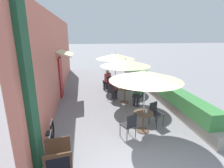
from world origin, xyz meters
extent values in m
cube|color=#C66B5B|center=(-2.55, 6.83, 2.10)|extent=(0.24, 13.66, 4.20)
cube|color=#19472D|center=(-2.37, 0.60, 2.10)|extent=(0.12, 0.56, 4.20)
cube|color=maroon|center=(-2.39, 6.15, 1.05)|extent=(0.08, 0.96, 2.10)
cube|color=beige|center=(-2.08, 6.15, 2.35)|extent=(0.78, 1.80, 0.30)
cube|color=gray|center=(2.75, 6.73, 0.23)|extent=(0.44, 12.66, 0.45)
cube|color=#387A3D|center=(2.75, 6.73, 0.73)|extent=(0.60, 12.02, 0.56)
cylinder|color=brown|center=(0.80, 1.87, 0.01)|extent=(0.44, 0.44, 0.02)
cylinder|color=brown|center=(0.80, 1.87, 0.35)|extent=(0.06, 0.06, 0.68)
cylinder|color=brown|center=(0.80, 1.87, 0.69)|extent=(0.69, 0.69, 0.02)
cylinder|color=#B7B7BC|center=(0.80, 1.87, 1.06)|extent=(0.04, 0.04, 2.12)
cone|color=beige|center=(0.80, 1.87, 2.01)|extent=(2.38, 2.38, 0.32)
sphere|color=#B7B7BC|center=(0.80, 1.87, 2.18)|extent=(0.07, 0.07, 0.07)
cube|color=#232328|center=(0.19, 1.58, 0.45)|extent=(0.53, 0.53, 0.04)
cube|color=#232328|center=(0.26, 1.41, 0.66)|extent=(0.36, 0.19, 0.42)
cylinder|color=#232328|center=(0.27, 1.82, 0.23)|extent=(0.02, 0.02, 0.45)
cylinder|color=#232328|center=(-0.05, 1.67, 0.23)|extent=(0.02, 0.02, 0.45)
cylinder|color=#232328|center=(0.43, 1.50, 0.23)|extent=(0.02, 0.02, 0.45)
cylinder|color=#232328|center=(0.10, 1.34, 0.23)|extent=(0.02, 0.02, 0.45)
cube|color=#232328|center=(1.42, 2.16, 0.45)|extent=(0.53, 0.53, 0.04)
cube|color=#232328|center=(1.34, 2.33, 0.66)|extent=(0.36, 0.19, 0.42)
cylinder|color=#232328|center=(1.34, 1.93, 0.23)|extent=(0.02, 0.02, 0.45)
cylinder|color=#232328|center=(1.66, 2.08, 0.23)|extent=(0.02, 0.02, 0.45)
cylinder|color=#232328|center=(1.18, 2.25, 0.23)|extent=(0.02, 0.02, 0.45)
cylinder|color=#232328|center=(1.51, 2.40, 0.23)|extent=(0.02, 0.02, 0.45)
cylinder|color=white|center=(0.89, 1.86, 0.75)|extent=(0.07, 0.07, 0.09)
cylinder|color=brown|center=(0.80, 4.60, 0.01)|extent=(0.44, 0.44, 0.02)
cylinder|color=brown|center=(0.80, 4.60, 0.35)|extent=(0.06, 0.06, 0.68)
cylinder|color=brown|center=(0.80, 4.60, 0.69)|extent=(0.69, 0.69, 0.02)
cylinder|color=#B7B7BC|center=(0.80, 4.60, 1.06)|extent=(0.04, 0.04, 2.12)
cone|color=beige|center=(0.80, 4.60, 2.01)|extent=(2.38, 2.38, 0.32)
sphere|color=#B7B7BC|center=(0.80, 4.60, 2.18)|extent=(0.07, 0.07, 0.07)
cube|color=#232328|center=(1.32, 4.17, 0.45)|extent=(0.56, 0.56, 0.04)
cube|color=#232328|center=(1.44, 4.31, 0.66)|extent=(0.31, 0.26, 0.42)
cylinder|color=#232328|center=(1.07, 4.14, 0.23)|extent=(0.02, 0.02, 0.45)
cylinder|color=#232328|center=(1.35, 3.91, 0.23)|extent=(0.02, 0.02, 0.45)
cylinder|color=#232328|center=(1.30, 4.42, 0.23)|extent=(0.02, 0.02, 0.45)
cylinder|color=#232328|center=(1.58, 4.19, 0.23)|extent=(0.02, 0.02, 0.45)
cylinder|color=#23232D|center=(1.15, 4.08, 0.24)|extent=(0.11, 0.11, 0.47)
cylinder|color=#23232D|center=(1.27, 3.98, 0.24)|extent=(0.11, 0.11, 0.47)
cube|color=#23232D|center=(1.27, 4.10, 0.53)|extent=(0.46, 0.47, 0.12)
cube|color=#4C8456|center=(1.34, 4.18, 0.78)|extent=(0.40, 0.39, 0.50)
sphere|color=beige|center=(1.32, 4.17, 1.15)|extent=(0.20, 0.20, 0.20)
cube|color=#232328|center=(0.27, 5.03, 0.45)|extent=(0.56, 0.56, 0.04)
cube|color=#232328|center=(0.15, 4.89, 0.66)|extent=(0.31, 0.26, 0.42)
cylinder|color=#232328|center=(0.52, 5.06, 0.23)|extent=(0.02, 0.02, 0.45)
cylinder|color=#232328|center=(0.24, 5.29, 0.23)|extent=(0.02, 0.02, 0.45)
cylinder|color=#232328|center=(0.29, 4.78, 0.23)|extent=(0.02, 0.02, 0.45)
cylinder|color=#232328|center=(0.01, 5.01, 0.23)|extent=(0.02, 0.02, 0.45)
cylinder|color=#23232D|center=(0.44, 5.12, 0.24)|extent=(0.11, 0.11, 0.47)
cylinder|color=#23232D|center=(0.32, 5.22, 0.24)|extent=(0.11, 0.11, 0.47)
cube|color=#23232D|center=(0.32, 5.10, 0.53)|extent=(0.46, 0.47, 0.12)
cube|color=#AD424C|center=(0.26, 5.02, 0.78)|extent=(0.40, 0.39, 0.50)
sphere|color=brown|center=(0.27, 5.03, 1.15)|extent=(0.20, 0.20, 0.20)
cylinder|color=brown|center=(0.78, 7.12, 0.01)|extent=(0.44, 0.44, 0.02)
cylinder|color=brown|center=(0.78, 7.12, 0.35)|extent=(0.06, 0.06, 0.68)
cylinder|color=brown|center=(0.78, 7.12, 0.69)|extent=(0.69, 0.69, 0.02)
cylinder|color=#B7B7BC|center=(0.78, 7.12, 1.06)|extent=(0.04, 0.04, 2.12)
cone|color=beige|center=(0.78, 7.12, 2.01)|extent=(2.38, 2.38, 0.32)
sphere|color=#B7B7BC|center=(0.78, 7.12, 2.18)|extent=(0.07, 0.07, 0.07)
cube|color=#232328|center=(1.40, 6.84, 0.45)|extent=(0.53, 0.53, 0.04)
cube|color=#232328|center=(1.48, 7.01, 0.66)|extent=(0.36, 0.18, 0.42)
cylinder|color=#232328|center=(1.17, 6.75, 0.23)|extent=(0.02, 0.02, 0.45)
cylinder|color=#232328|center=(1.50, 6.60, 0.23)|extent=(0.02, 0.02, 0.45)
cylinder|color=#232328|center=(1.31, 7.08, 0.23)|extent=(0.02, 0.02, 0.45)
cylinder|color=#232328|center=(1.64, 6.93, 0.23)|extent=(0.02, 0.02, 0.45)
cube|color=#232328|center=(0.70, 7.80, 0.45)|extent=(0.44, 0.44, 0.04)
cube|color=#232328|center=(0.52, 7.77, 0.66)|extent=(0.07, 0.38, 0.42)
cylinder|color=#232328|center=(0.90, 7.64, 0.23)|extent=(0.02, 0.02, 0.45)
cylinder|color=#232328|center=(0.86, 7.99, 0.23)|extent=(0.02, 0.02, 0.45)
cylinder|color=#232328|center=(0.54, 7.60, 0.23)|extent=(0.02, 0.02, 0.45)
cylinder|color=#232328|center=(0.50, 7.95, 0.23)|extent=(0.02, 0.02, 0.45)
cube|color=#232328|center=(0.23, 6.71, 0.45)|extent=(0.56, 0.56, 0.04)
cube|color=#232328|center=(0.34, 6.56, 0.66)|extent=(0.32, 0.25, 0.42)
cylinder|color=#232328|center=(0.27, 6.96, 0.23)|extent=(0.02, 0.02, 0.45)
cylinder|color=#232328|center=(-0.02, 6.75, 0.23)|extent=(0.02, 0.02, 0.45)
cylinder|color=#232328|center=(0.48, 6.67, 0.23)|extent=(0.02, 0.02, 0.45)
cylinder|color=#232328|center=(0.19, 6.46, 0.23)|extent=(0.02, 0.02, 0.45)
cylinder|color=#23232D|center=(0.18, 6.90, 0.24)|extent=(0.11, 0.11, 0.47)
cylinder|color=#23232D|center=(0.06, 6.81, 0.24)|extent=(0.11, 0.11, 0.47)
cube|color=#23232D|center=(0.17, 6.78, 0.53)|extent=(0.45, 0.47, 0.12)
cube|color=#AD424C|center=(0.24, 6.69, 0.78)|extent=(0.40, 0.38, 0.50)
sphere|color=tan|center=(0.23, 6.71, 1.15)|extent=(0.20, 0.20, 0.20)
cylinder|color=#232328|center=(0.81, 6.98, 0.75)|extent=(0.07, 0.07, 0.09)
torus|color=black|center=(-2.23, 1.82, 0.33)|extent=(0.10, 0.65, 0.65)
torus|color=black|center=(-2.17, 0.79, 0.33)|extent=(0.10, 0.65, 0.65)
cylinder|color=silver|center=(-2.20, 1.31, 0.51)|extent=(0.09, 0.80, 0.04)
cylinder|color=silver|center=(-2.19, 1.13, 0.34)|extent=(0.07, 0.59, 0.39)
cylinder|color=silver|center=(-2.18, 1.02, 0.60)|extent=(0.04, 0.04, 0.23)
cube|color=black|center=(-2.18, 1.02, 0.72)|extent=(0.11, 0.23, 0.05)
cylinder|color=silver|center=(-2.23, 1.78, 0.67)|extent=(0.06, 0.46, 0.03)
cube|color=#422819|center=(-1.82, 0.24, 0.50)|extent=(0.60, 0.31, 0.99)
cube|color=black|center=(-1.82, 0.26, 0.52)|extent=(0.49, 0.22, 0.75)
camera|label=1|loc=(-1.15, -3.35, 3.29)|focal=28.00mm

